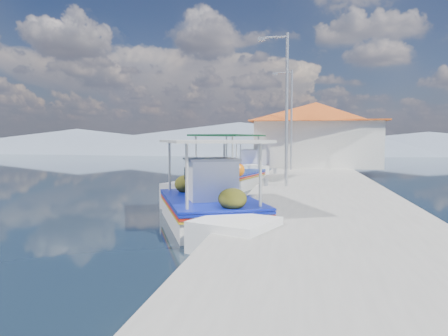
# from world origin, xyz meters

# --- Properties ---
(ground) EXTENTS (160.00, 160.00, 0.00)m
(ground) POSITION_xyz_m (0.00, 0.00, 0.00)
(ground) COLOR black
(ground) RESTS_ON ground
(quay) EXTENTS (5.00, 44.00, 0.50)m
(quay) POSITION_xyz_m (5.90, 6.00, 0.25)
(quay) COLOR #9D9A93
(quay) RESTS_ON ground
(bollards) EXTENTS (0.20, 17.20, 0.30)m
(bollards) POSITION_xyz_m (3.80, 5.25, 0.65)
(bollards) COLOR #A5A8AD
(bollards) RESTS_ON quay
(main_caique) EXTENTS (4.34, 7.25, 2.61)m
(main_caique) POSITION_xyz_m (2.69, -3.38, 0.50)
(main_caique) COLOR white
(main_caique) RESTS_ON ground
(caique_green_canopy) EXTENTS (3.42, 7.46, 2.87)m
(caique_green_canopy) POSITION_xyz_m (1.78, 5.07, 0.43)
(caique_green_canopy) COLOR white
(caique_green_canopy) RESTS_ON ground
(caique_blue_hull) EXTENTS (3.25, 6.96, 1.28)m
(caique_blue_hull) POSITION_xyz_m (-0.64, 10.18, 0.34)
(caique_blue_hull) COLOR #1C3DA8
(caique_blue_hull) RESTS_ON ground
(caique_far) EXTENTS (2.26, 6.81, 2.39)m
(caique_far) POSITION_xyz_m (1.95, 12.50, 0.44)
(caique_far) COLOR white
(caique_far) RESTS_ON ground
(harbor_building) EXTENTS (10.49, 10.49, 4.40)m
(harbor_building) POSITION_xyz_m (6.20, 15.00, 2.78)
(harbor_building) COLOR silver
(harbor_building) RESTS_ON quay
(lamp_post_near) EXTENTS (1.21, 0.14, 6.00)m
(lamp_post_near) POSITION_xyz_m (4.51, 2.00, 3.85)
(lamp_post_near) COLOR #A5A8AD
(lamp_post_near) RESTS_ON quay
(lamp_post_far) EXTENTS (1.21, 0.14, 6.00)m
(lamp_post_far) POSITION_xyz_m (4.51, 11.00, 3.85)
(lamp_post_far) COLOR #A5A8AD
(lamp_post_far) RESTS_ON quay
(mountain_ridge) EXTENTS (171.40, 96.00, 5.50)m
(mountain_ridge) POSITION_xyz_m (6.54, 56.00, 2.04)
(mountain_ridge) COLOR slate
(mountain_ridge) RESTS_ON ground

